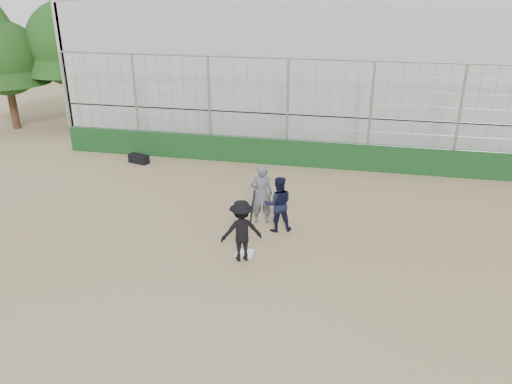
% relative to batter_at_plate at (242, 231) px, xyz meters
% --- Properties ---
extents(ground, '(90.00, 90.00, 0.00)m').
position_rel_batter_at_plate_xyz_m(ground, '(0.01, 0.29, -0.81)').
color(ground, brown).
rests_on(ground, ground).
extents(home_plate, '(0.44, 0.44, 0.02)m').
position_rel_batter_at_plate_xyz_m(home_plate, '(0.01, 0.29, -0.79)').
color(home_plate, white).
rests_on(home_plate, ground).
extents(backstop, '(18.10, 0.25, 4.04)m').
position_rel_batter_at_plate_xyz_m(backstop, '(0.01, 7.29, 0.15)').
color(backstop, '#103414').
rests_on(backstop, ground).
extents(bleachers, '(20.25, 6.70, 6.98)m').
position_rel_batter_at_plate_xyz_m(bleachers, '(0.01, 12.24, 2.12)').
color(bleachers, '#9A9A9A').
rests_on(bleachers, ground).
extents(tree_left, '(4.48, 4.48, 7.00)m').
position_rel_batter_at_plate_xyz_m(tree_left, '(-10.99, 11.29, 3.58)').
color(tree_left, '#372514').
rests_on(tree_left, ground).
extents(tree_right, '(3.84, 3.84, 6.00)m').
position_rel_batter_at_plate_xyz_m(tree_right, '(-13.49, 9.79, 2.95)').
color(tree_right, '#362213').
rests_on(tree_right, ground).
extents(batter_at_plate, '(1.19, 0.97, 1.78)m').
position_rel_batter_at_plate_xyz_m(batter_at_plate, '(0.00, 0.00, 0.00)').
color(batter_at_plate, black).
rests_on(batter_at_plate, ground).
extents(catcher_crouched, '(0.95, 0.84, 1.11)m').
position_rel_batter_at_plate_xyz_m(catcher_crouched, '(0.63, 1.74, -0.26)').
color(catcher_crouched, black).
rests_on(catcher_crouched, ground).
extents(umpire, '(0.72, 0.55, 1.61)m').
position_rel_batter_at_plate_xyz_m(umpire, '(0.07, 2.17, -0.00)').
color(umpire, '#4B515F').
rests_on(umpire, ground).
extents(equipment_bag, '(0.87, 0.56, 0.38)m').
position_rel_batter_at_plate_xyz_m(equipment_bag, '(-5.63, 6.31, -0.63)').
color(equipment_bag, black).
rests_on(equipment_bag, ground).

